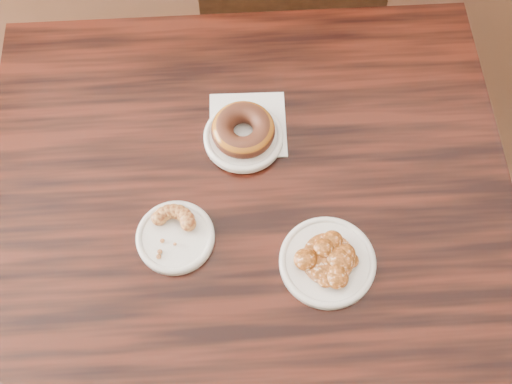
{
  "coord_description": "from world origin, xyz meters",
  "views": [
    {
      "loc": [
        -0.08,
        -0.76,
        1.83
      ],
      "look_at": [
        -0.09,
        -0.25,
        0.8
      ],
      "focal_mm": 45.0,
      "sensor_mm": 36.0,
      "label": 1
    }
  ],
  "objects_px": {
    "cafe_table": "(251,286)",
    "apple_fritter": "(328,258)",
    "cruller_fragment": "(174,233)",
    "glazed_donut": "(243,130)"
  },
  "relations": [
    {
      "from": "cafe_table",
      "to": "apple_fritter",
      "type": "relative_size",
      "value": 7.76
    },
    {
      "from": "cafe_table",
      "to": "glazed_donut",
      "type": "xyz_separation_m",
      "value": [
        -0.02,
        0.18,
        0.41
      ]
    },
    {
      "from": "apple_fritter",
      "to": "cruller_fragment",
      "type": "relative_size",
      "value": 1.33
    },
    {
      "from": "cruller_fragment",
      "to": "cafe_table",
      "type": "bearing_deg",
      "value": 15.12
    },
    {
      "from": "glazed_donut",
      "to": "cruller_fragment",
      "type": "bearing_deg",
      "value": -118.49
    },
    {
      "from": "apple_fritter",
      "to": "cafe_table",
      "type": "bearing_deg",
      "value": 151.74
    },
    {
      "from": "cafe_table",
      "to": "cruller_fragment",
      "type": "xyz_separation_m",
      "value": [
        -0.13,
        -0.04,
        0.4
      ]
    },
    {
      "from": "glazed_donut",
      "to": "cafe_table",
      "type": "bearing_deg",
      "value": -84.17
    },
    {
      "from": "apple_fritter",
      "to": "cruller_fragment",
      "type": "xyz_separation_m",
      "value": [
        -0.27,
        0.04,
        -0.0
      ]
    },
    {
      "from": "glazed_donut",
      "to": "cruller_fragment",
      "type": "distance_m",
      "value": 0.24
    }
  ]
}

